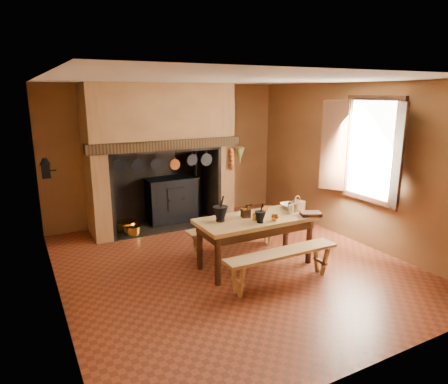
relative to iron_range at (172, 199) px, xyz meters
name	(u,v)px	position (x,y,z in m)	size (l,w,h in m)	color
floor	(231,264)	(0.04, -2.45, -0.48)	(5.50, 5.50, 0.00)	maroon
ceiling	(232,80)	(0.04, -2.45, 2.32)	(5.50, 5.50, 0.00)	silver
back_wall	(167,153)	(0.04, 0.30, 0.92)	(5.00, 0.02, 2.80)	olive
wall_left	(50,197)	(-2.46, -2.45, 0.92)	(0.02, 5.50, 2.80)	olive
wall_right	(354,164)	(2.54, -2.45, 0.92)	(0.02, 5.50, 2.80)	olive
wall_front	(380,233)	(0.04, -5.20, 0.92)	(5.00, 0.02, 2.80)	olive
chimney_breast	(160,136)	(-0.26, -0.14, 1.33)	(2.95, 0.96, 2.80)	olive
iron_range	(172,199)	(0.00, 0.00, 0.00)	(1.12, 0.55, 1.60)	black
hearth_pans	(128,228)	(-1.01, -0.23, -0.39)	(0.51, 0.62, 0.20)	#BD802B
hanging_pans	(168,163)	(-0.30, -0.64, 0.88)	(1.92, 0.29, 0.27)	black
onion_string	(232,159)	(1.04, -0.66, 0.85)	(0.12, 0.10, 0.46)	#B05820
herb_bunch	(239,156)	(1.22, -0.66, 0.90)	(0.20, 0.20, 0.35)	#545C2B
window	(367,150)	(2.39, -2.85, 1.22)	(0.39, 1.75, 1.76)	white
wall_coffee_mill	(45,167)	(-2.38, -0.90, 1.03)	(0.23, 0.16, 0.31)	black
work_table	(256,225)	(0.35, -2.66, 0.18)	(1.81, 0.80, 0.78)	tan
bench_front	(282,259)	(0.35, -3.35, -0.12)	(1.74, 0.30, 0.49)	tan
bench_back	(234,232)	(0.35, -2.01, -0.13)	(1.68, 0.29, 0.47)	tan
mortar_large	(220,213)	(-0.21, -2.57, 0.43)	(0.22, 0.22, 0.38)	black
mortar_small	(260,216)	(0.27, -2.89, 0.39)	(0.17, 0.17, 0.28)	black
coffee_grinder	(246,212)	(0.22, -2.57, 0.37)	(0.18, 0.15, 0.20)	#351D11
brass_mug_a	(255,217)	(0.27, -2.77, 0.35)	(0.09, 0.09, 0.10)	#BD802B
brass_mug_b	(265,208)	(0.69, -2.42, 0.35)	(0.09, 0.09, 0.10)	#BD802B
mixing_bowl	(291,206)	(1.12, -2.52, 0.34)	(0.33, 0.33, 0.08)	beige
stoneware_crock	(294,208)	(1.04, -2.70, 0.37)	(0.11, 0.11, 0.14)	brown
glass_jar	(291,209)	(0.94, -2.75, 0.37)	(0.08, 0.08, 0.14)	beige
wicker_basket	(297,205)	(1.15, -2.62, 0.38)	(0.30, 0.26, 0.24)	#543319
wooden_tray	(311,214)	(1.15, -2.97, 0.33)	(0.31, 0.22, 0.05)	#351D11
brass_cup	(275,218)	(0.51, -2.92, 0.34)	(0.11, 0.11, 0.09)	#BD802B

